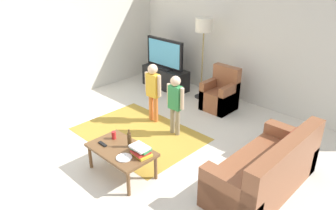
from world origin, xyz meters
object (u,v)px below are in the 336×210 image
floor_lamp (204,29)px  coffee_table (121,152)px  tv_stand (165,78)px  plate (124,158)px  child_near_tv (153,88)px  couch (268,172)px  tv (165,54)px  child_center (175,100)px  book_stack (141,151)px  armchair (221,95)px  soda_can (114,135)px  tv_remote (103,144)px  bottle (129,140)px

floor_lamp → coffee_table: 3.39m
tv_stand → plate: bearing=-54.0°
child_near_tv → couch: bearing=-7.3°
tv → child_center: tv is taller
couch → tv_stand: bearing=154.6°
tv_stand → book_stack: 3.60m
floor_lamp → child_center: (0.72, -1.64, -0.88)m
armchair → soda_can: size_ratio=7.50×
coffee_table → tv_remote: (-0.28, -0.12, 0.06)m
child_center → soda_can: (-0.06, -1.29, -0.19)m
floor_lamp → bottle: size_ratio=6.27×
child_near_tv → plate: (1.11, -1.59, -0.26)m
coffee_table → soda_can: size_ratio=8.33×
tv_stand → child_near_tv: child_near_tv is taller
tv_stand → tv_remote: tv_stand is taller
floor_lamp → child_center: floor_lamp is taller
tv_stand → tv: 0.60m
couch → child_center: size_ratio=1.63×
couch → tv_remote: 2.36m
armchair → floor_lamp: (-0.68, 0.19, 1.25)m
tv → tv_remote: bearing=-60.6°
child_center → tv_stand: bearing=139.1°
couch → book_stack: (-1.39, -1.04, 0.20)m
bottle → coffee_table: bearing=-112.6°
armchair → book_stack: (0.61, -2.74, 0.19)m
coffee_table → plate: 0.26m
couch → child_center: bearing=172.7°
tv_stand → plate: tv_stand is taller
floor_lamp → child_near_tv: size_ratio=1.55×
couch → soda_can: couch is taller
child_center → tv_remote: 1.53m
tv_remote → coffee_table: bearing=25.2°
couch → coffee_table: (-1.71, -1.14, 0.08)m
coffee_table → child_center: bearing=99.9°
child_near_tv → book_stack: size_ratio=3.81×
tv → bottle: bearing=-53.8°
tv_stand → couch: 4.06m
child_center → bottle: 1.31m
child_near_tv → plate: size_ratio=5.23×
tv_remote → soda_can: 0.23m
plate → tv_remote: bearing=180.0°
armchair → soda_can: bearing=-90.2°
child_center → book_stack: child_center is taller
coffee_table → floor_lamp: bearing=107.7°
tv → coffee_table: bearing=-55.6°
floor_lamp → tv_remote: size_ratio=10.47×
floor_lamp → tv_remote: floor_lamp is taller
tv → book_stack: (2.28, -2.76, -0.36)m
bottle → soda_can: size_ratio=2.36×
armchair → child_near_tv: child_near_tv is taller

